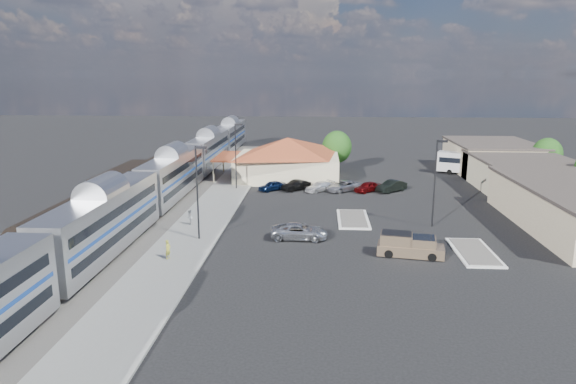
# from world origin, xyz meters

# --- Properties ---
(ground) EXTENTS (280.00, 280.00, 0.00)m
(ground) POSITION_xyz_m (0.00, 0.00, 0.00)
(ground) COLOR black
(ground) RESTS_ON ground
(railbed) EXTENTS (16.00, 100.00, 0.12)m
(railbed) POSITION_xyz_m (-21.00, 8.00, 0.06)
(railbed) COLOR #4C4944
(railbed) RESTS_ON ground
(platform) EXTENTS (5.50, 92.00, 0.18)m
(platform) POSITION_xyz_m (-12.00, 6.00, 0.09)
(platform) COLOR gray
(platform) RESTS_ON ground
(passenger_train) EXTENTS (3.00, 104.00, 5.55)m
(passenger_train) POSITION_xyz_m (-18.00, 10.30, 2.87)
(passenger_train) COLOR silver
(passenger_train) RESTS_ON ground
(freight_cars) EXTENTS (2.80, 46.00, 4.00)m
(freight_cars) POSITION_xyz_m (-24.00, 9.12, 1.93)
(freight_cars) COLOR black
(freight_cars) RESTS_ON ground
(station_depot) EXTENTS (18.35, 12.24, 6.20)m
(station_depot) POSITION_xyz_m (-4.56, 24.00, 3.13)
(station_depot) COLOR beige
(station_depot) RESTS_ON ground
(buildings_east) EXTENTS (14.40, 51.40, 4.80)m
(buildings_east) POSITION_xyz_m (28.00, 14.28, 2.27)
(buildings_east) COLOR #C6B28C
(buildings_east) RESTS_ON ground
(traffic_island_south) EXTENTS (3.30, 7.50, 0.21)m
(traffic_island_south) POSITION_xyz_m (4.00, 2.00, 0.10)
(traffic_island_south) COLOR silver
(traffic_island_south) RESTS_ON ground
(traffic_island_north) EXTENTS (3.30, 7.50, 0.21)m
(traffic_island_north) POSITION_xyz_m (14.00, -8.00, 0.10)
(traffic_island_north) COLOR silver
(traffic_island_north) RESTS_ON ground
(lamp_plat_s) EXTENTS (1.08, 0.25, 9.00)m
(lamp_plat_s) POSITION_xyz_m (-10.90, -6.00, 5.34)
(lamp_plat_s) COLOR black
(lamp_plat_s) RESTS_ON ground
(lamp_plat_n) EXTENTS (1.08, 0.25, 9.00)m
(lamp_plat_n) POSITION_xyz_m (-10.90, 16.00, 5.34)
(lamp_plat_n) COLOR black
(lamp_plat_n) RESTS_ON ground
(lamp_lot) EXTENTS (1.08, 0.25, 9.00)m
(lamp_lot) POSITION_xyz_m (12.10, 0.00, 5.34)
(lamp_lot) COLOR black
(lamp_lot) RESTS_ON ground
(tree_east_c) EXTENTS (4.41, 4.41, 6.21)m
(tree_east_c) POSITION_xyz_m (34.00, 26.00, 3.76)
(tree_east_c) COLOR #382314
(tree_east_c) RESTS_ON ground
(tree_depot) EXTENTS (4.71, 4.71, 6.63)m
(tree_depot) POSITION_xyz_m (3.00, 30.00, 4.02)
(tree_depot) COLOR #382314
(tree_depot) RESTS_ON ground
(pickup_truck) EXTENTS (5.87, 2.96, 1.94)m
(pickup_truck) POSITION_xyz_m (8.25, -9.11, 0.92)
(pickup_truck) COLOR #9B7E5F
(pickup_truck) RESTS_ON ground
(suv) EXTENTS (5.51, 2.62, 1.52)m
(suv) POSITION_xyz_m (-1.54, -4.99, 0.76)
(suv) COLOR #AFB1B7
(suv) RESTS_ON ground
(coach_bus) EXTENTS (10.64, 6.50, 3.41)m
(coach_bus) POSITION_xyz_m (24.00, 28.45, 1.97)
(coach_bus) COLOR white
(coach_bus) RESTS_ON ground
(person_a) EXTENTS (0.58, 0.70, 1.63)m
(person_a) POSITION_xyz_m (-12.34, -11.49, 1.00)
(person_a) COLOR #D4D042
(person_a) RESTS_ON platform
(person_b) EXTENTS (0.83, 0.93, 1.59)m
(person_b) POSITION_xyz_m (-13.01, -1.55, 0.98)
(person_b) COLOR silver
(person_b) RESTS_ON platform
(parked_car_a) EXTENTS (3.95, 3.71, 1.32)m
(parked_car_a) POSITION_xyz_m (-6.07, 15.68, 0.66)
(parked_car_a) COLOR #0D1D41
(parked_car_a) RESTS_ON ground
(parked_car_b) EXTENTS (4.14, 3.95, 1.40)m
(parked_car_b) POSITION_xyz_m (-2.87, 15.98, 0.70)
(parked_car_b) COLOR black
(parked_car_b) RESTS_ON ground
(parked_car_c) EXTENTS (4.48, 4.29, 1.28)m
(parked_car_c) POSITION_xyz_m (0.33, 15.68, 0.64)
(parked_car_c) COLOR silver
(parked_car_c) RESTS_ON ground
(parked_car_d) EXTENTS (5.52, 5.02, 1.43)m
(parked_car_d) POSITION_xyz_m (3.53, 15.98, 0.71)
(parked_car_d) COLOR gray
(parked_car_d) RESTS_ON ground
(parked_car_e) EXTENTS (4.11, 3.86, 1.37)m
(parked_car_e) POSITION_xyz_m (6.73, 15.68, 0.69)
(parked_car_e) COLOR maroon
(parked_car_e) RESTS_ON ground
(parked_car_f) EXTENTS (4.55, 4.21, 1.52)m
(parked_car_f) POSITION_xyz_m (9.93, 15.98, 0.76)
(parked_car_f) COLOR black
(parked_car_f) RESTS_ON ground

